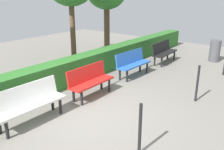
# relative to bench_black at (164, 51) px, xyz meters

# --- Properties ---
(ground_plane) EXTENTS (19.62, 19.62, 0.00)m
(ground_plane) POSITION_rel_bench_black_xyz_m (5.15, 0.60, -0.48)
(ground_plane) COLOR gray
(bench_black) EXTENTS (1.57, 0.53, 0.86)m
(bench_black) POSITION_rel_bench_black_xyz_m (0.00, 0.00, 0.00)
(bench_black) COLOR black
(bench_black) RESTS_ON ground_plane
(bench_blue) EXTENTS (1.50, 0.52, 0.86)m
(bench_blue) POSITION_rel_bench_black_xyz_m (2.17, -0.08, -0.00)
(bench_blue) COLOR blue
(bench_blue) RESTS_ON ground_plane
(bench_red) EXTENTS (1.44, 0.46, 0.86)m
(bench_red) POSITION_rel_bench_black_xyz_m (4.32, -0.04, -0.00)
(bench_red) COLOR red
(bench_red) RESTS_ON ground_plane
(bench_white) EXTENTS (1.65, 0.47, 0.86)m
(bench_white) POSITION_rel_bench_black_xyz_m (6.20, -0.12, 0.00)
(bench_white) COLOR white
(bench_white) RESTS_ON ground_plane
(hedge_row) EXTENTS (15.62, 0.59, 0.80)m
(hedge_row) POSITION_rel_bench_black_xyz_m (4.21, -1.23, -0.08)
(hedge_row) COLOR #2D6B28
(hedge_row) RESTS_ON ground_plane
(railing_post_mid) EXTENTS (0.06, 0.06, 1.00)m
(railing_post_mid) POSITION_rel_bench_black_xyz_m (2.82, 2.40, 0.02)
(railing_post_mid) COLOR black
(railing_post_mid) RESTS_ON ground_plane
(railing_post_far) EXTENTS (0.06, 0.06, 1.00)m
(railing_post_far) POSITION_rel_bench_black_xyz_m (5.64, 2.40, 0.02)
(railing_post_far) COLOR black
(railing_post_far) RESTS_ON ground_plane
(trash_bin) EXTENTS (0.42, 0.42, 0.89)m
(trash_bin) POSITION_rel_bench_black_xyz_m (-1.51, 1.59, -0.04)
(trash_bin) COLOR #4C4C51
(trash_bin) RESTS_ON ground_plane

